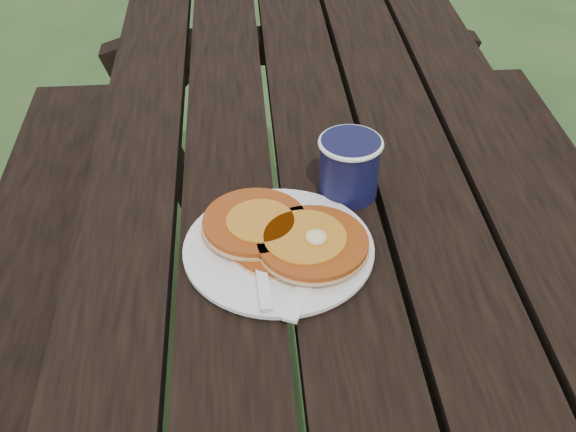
{
  "coord_description": "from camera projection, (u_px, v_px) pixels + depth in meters",
  "views": [
    {
      "loc": [
        -0.13,
        -0.91,
        1.42
      ],
      "look_at": [
        -0.07,
        -0.14,
        0.8
      ],
      "focal_mm": 45.0,
      "sensor_mm": 36.0,
      "label": 1
    }
  ],
  "objects": [
    {
      "name": "knife",
      "position": [
        311.0,
        273.0,
        0.95
      ],
      "size": [
        0.09,
        0.17,
        0.0
      ],
      "primitive_type": "cube",
      "rotation": [
        0.0,
        0.0,
        -0.4
      ],
      "color": "white",
      "rests_on": "plate"
    },
    {
      "name": "fork",
      "position": [
        263.0,
        280.0,
        0.93
      ],
      "size": [
        0.04,
        0.16,
        0.01
      ],
      "primitive_type": null,
      "rotation": [
        0.0,
        0.0,
        0.05
      ],
      "color": "white",
      "rests_on": "plate"
    },
    {
      "name": "pancake_stack",
      "position": [
        285.0,
        235.0,
        0.99
      ],
      "size": [
        0.22,
        0.2,
        0.04
      ],
      "rotation": [
        0.0,
        0.0,
        -0.31
      ],
      "color": "#A44512",
      "rests_on": "plate"
    },
    {
      "name": "coffee_cup",
      "position": [
        350.0,
        164.0,
        1.07
      ],
      "size": [
        0.1,
        0.1,
        0.09
      ],
      "rotation": [
        0.0,
        0.0,
        -0.41
      ],
      "color": "#0F1033",
      "rests_on": "picnic_table"
    },
    {
      "name": "plate",
      "position": [
        279.0,
        249.0,
        1.0
      ],
      "size": [
        0.27,
        0.27,
        0.01
      ],
      "primitive_type": "cylinder",
      "rotation": [
        0.0,
        0.0,
        -0.06
      ],
      "color": "white",
      "rests_on": "picnic_table"
    },
    {
      "name": "picnic_table",
      "position": [
        318.0,
        343.0,
        1.37
      ],
      "size": [
        1.36,
        1.8,
        0.75
      ],
      "color": "black",
      "rests_on": "ground"
    }
  ]
}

